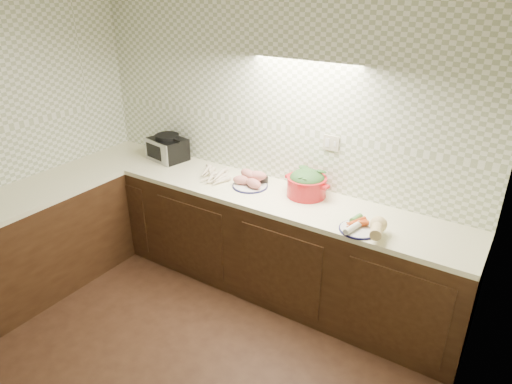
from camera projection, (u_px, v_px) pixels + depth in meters
The scene contains 8 objects.
room at pixel (92, 163), 2.34m from camera, with size 3.60×3.60×2.60m.
counter at pixel (127, 256), 3.69m from camera, with size 3.60×3.60×0.90m.
toaster_oven at pixel (167, 148), 4.36m from camera, with size 0.39×0.33×0.25m.
parsnip_pile at pixel (213, 175), 3.97m from camera, with size 0.29×0.38×0.07m.
sweet_potato_plate at pixel (251, 181), 3.81m from camera, with size 0.30×0.30×0.13m.
onion_bowl at pixel (260, 178), 3.89m from camera, with size 0.13×0.13×0.10m.
dutch_oven at pixel (307, 183), 3.62m from camera, with size 0.39×0.36×0.22m.
veg_plate at pixel (368, 226), 3.13m from camera, with size 0.33×0.30×0.13m.
Camera 1 is at (1.89, -1.37, 2.49)m, focal length 32.00 mm.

